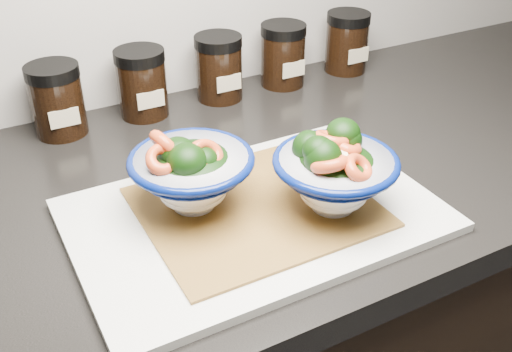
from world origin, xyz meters
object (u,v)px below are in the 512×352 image
spice_jar_d (283,55)px  cutting_board (254,215)px  spice_jar_a (57,100)px  spice_jar_e (347,42)px  bowl_right (334,172)px  spice_jar_c (219,68)px  spice_jar_b (142,83)px  bowl_left (191,172)px

spice_jar_d → cutting_board: bearing=-125.2°
spice_jar_a → spice_jar_e: 0.55m
bowl_right → spice_jar_d: bearing=67.9°
spice_jar_c → spice_jar_d: 0.13m
spice_jar_a → spice_jar_e: bearing=0.0°
cutting_board → spice_jar_d: size_ratio=3.98×
cutting_board → bowl_right: 0.11m
spice_jar_c → spice_jar_e: size_ratio=1.00×
spice_jar_b → spice_jar_e: 0.41m
bowl_left → spice_jar_e: (0.45, 0.30, -0.01)m
spice_jar_e → spice_jar_c: bearing=180.0°
spice_jar_b → spice_jar_d: same height
bowl_left → bowl_right: (0.15, -0.08, 0.00)m
spice_jar_c → spice_jar_e: (0.27, 0.00, 0.00)m
bowl_left → bowl_right: 0.17m
spice_jar_d → spice_jar_e: same height
spice_jar_d → spice_jar_b: bearing=180.0°
bowl_left → spice_jar_d: size_ratio=1.38×
bowl_left → cutting_board: bearing=-34.7°
cutting_board → spice_jar_e: 0.52m
bowl_left → spice_jar_b: size_ratio=1.38×
spice_jar_a → spice_jar_b: size_ratio=1.00×
bowl_right → spice_jar_e: 0.49m
bowl_left → spice_jar_e: size_ratio=1.38×
spice_jar_c → spice_jar_e: same height
spice_jar_c → spice_jar_a: bearing=180.0°
bowl_right → spice_jar_b: bowl_right is taller
spice_jar_b → cutting_board: bearing=-86.5°
cutting_board → bowl_right: bearing=-24.3°
spice_jar_b → bowl_left: bearing=-98.0°
bowl_right → spice_jar_a: size_ratio=1.37×
spice_jar_b → spice_jar_d: 0.27m
bowl_left → spice_jar_a: size_ratio=1.38×
bowl_right → spice_jar_c: 0.39m
spice_jar_b → spice_jar_e: bearing=0.0°
spice_jar_d → bowl_left: bearing=-135.5°
spice_jar_a → spice_jar_c: same height
spice_jar_a → spice_jar_c: bearing=0.0°
bowl_right → spice_jar_d: size_ratio=1.37×
spice_jar_a → spice_jar_c: 0.28m
bowl_left → spice_jar_c: size_ratio=1.38×
cutting_board → bowl_left: 0.10m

